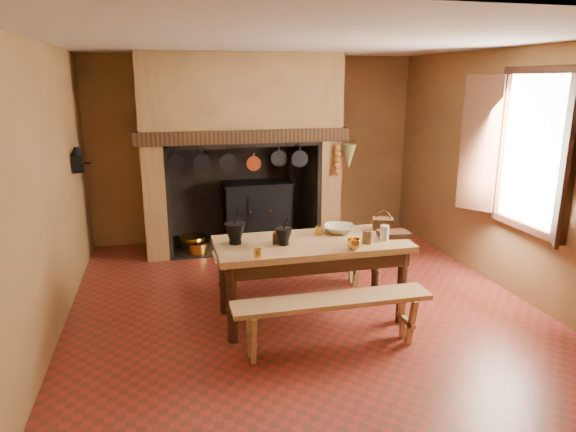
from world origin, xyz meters
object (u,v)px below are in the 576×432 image
Objects in this scene: coffee_grinder at (279,237)px; mixing_bowl at (339,229)px; work_table at (311,253)px; wicker_basket at (383,223)px; bench_front at (332,311)px; iron_range at (258,211)px.

coffee_grinder is 0.74m from mixing_bowl.
wicker_basket is at bearing 14.17° from work_table.
coffee_grinder is at bearing 115.45° from bench_front.
work_table is (0.05, -2.76, 0.23)m from iron_range.
iron_range is at bearing 91.09° from work_table.
wicker_basket is (0.88, 0.22, 0.20)m from work_table.
work_table is 6.01× the size of mixing_bowl.
work_table is 0.39m from coffee_grinder.
iron_range reaches higher than work_table.
iron_range is 3.45m from bench_front.
coffee_grinder is 0.64× the size of wicker_basket.
work_table is at bearing -88.91° from iron_range.
iron_range is at bearing 106.67° from coffee_grinder.
iron_range is 2.79m from coffee_grinder.
bench_front is at bearing -41.93° from coffee_grinder.
mixing_bowl is (0.37, 0.91, 0.50)m from bench_front.
work_table is at bearing 19.79° from coffee_grinder.
iron_range is 2.77m from work_table.
work_table is 11.82× the size of coffee_grinder.
work_table reaches higher than bench_front.
iron_range is 2.61m from mixing_bowl.
mixing_bowl is at bearing -80.50° from iron_range.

